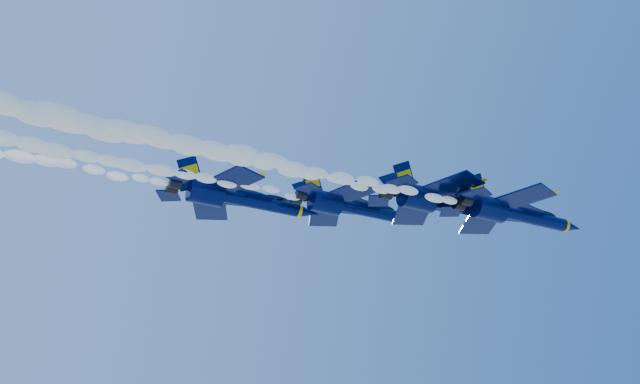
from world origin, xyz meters
name	(u,v)px	position (x,y,z in m)	size (l,w,h in m)	color
jet_lead	(513,213)	(13.25, -8.48, 151.28)	(16.40, 13.45, 6.09)	#000737
smoke_trail_jet_lead	(248,156)	(-16.49, -8.48, 150.85)	(45.47, 1.96, 1.76)	white
jet_second	(445,203)	(6.96, -5.16, 152.63)	(17.20, 14.11, 6.39)	#000737
smoke_trail_jet_second	(166,144)	(-23.13, -5.16, 152.19)	(45.47, 2.05, 1.85)	white
jet_third	(351,207)	(1.79, 6.31, 156.01)	(16.93, 13.89, 6.29)	#000737
smoke_trail_jet_third	(92,156)	(-28.18, 6.31, 155.58)	(45.47, 2.02, 1.82)	white
jet_fourth	(237,198)	(-11.34, 9.64, 155.90)	(18.52, 15.20, 6.88)	#000737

